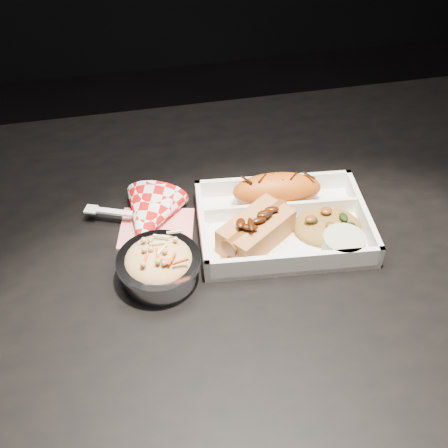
{
  "coord_description": "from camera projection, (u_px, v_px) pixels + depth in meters",
  "views": [
    {
      "loc": [
        -0.19,
        -0.57,
        1.34
      ],
      "look_at": [
        -0.07,
        -0.02,
        0.81
      ],
      "focal_mm": 45.0,
      "sensor_mm": 36.0,
      "label": 1
    }
  ],
  "objects": [
    {
      "name": "dining_table",
      "position": [
        265.0,
        279.0,
        0.9
      ],
      "size": [
        1.2,
        0.8,
        0.75
      ],
      "color": "black",
      "rests_on": "ground"
    },
    {
      "name": "food_tray",
      "position": [
        282.0,
        225.0,
        0.84
      ],
      "size": [
        0.27,
        0.2,
        0.04
      ],
      "rotation": [
        0.0,
        0.0,
        -0.1
      ],
      "color": "white",
      "rests_on": "dining_table"
    },
    {
      "name": "fried_pastry",
      "position": [
        277.0,
        190.0,
        0.87
      ],
      "size": [
        0.14,
        0.07,
        0.05
      ],
      "primitive_type": "ellipsoid",
      "rotation": [
        0.0,
        0.0,
        -0.1
      ],
      "color": "#C45513",
      "rests_on": "food_tray"
    },
    {
      "name": "hotdog",
      "position": [
        256.0,
        229.0,
        0.8
      ],
      "size": [
        0.12,
        0.11,
        0.06
      ],
      "rotation": [
        0.0,
        0.0,
        0.62
      ],
      "color": "#BA763F",
      "rests_on": "food_tray"
    },
    {
      "name": "fried_rice_mound",
      "position": [
        328.0,
        221.0,
        0.83
      ],
      "size": [
        0.11,
        0.09,
        0.03
      ],
      "primitive_type": "ellipsoid",
      "rotation": [
        0.0,
        0.0,
        -0.1
      ],
      "color": "olive",
      "rests_on": "food_tray"
    },
    {
      "name": "cupcake_liner",
      "position": [
        343.0,
        245.0,
        0.8
      ],
      "size": [
        0.06,
        0.06,
        0.03
      ],
      "primitive_type": "cylinder",
      "color": "#ABC393",
      "rests_on": "food_tray"
    },
    {
      "name": "foil_coleslaw_cup",
      "position": [
        159.0,
        264.0,
        0.76
      ],
      "size": [
        0.11,
        0.11,
        0.07
      ],
      "color": "silver",
      "rests_on": "dining_table"
    },
    {
      "name": "napkin_fork",
      "position": [
        149.0,
        218.0,
        0.85
      ],
      "size": [
        0.17,
        0.14,
        0.1
      ],
      "rotation": [
        0.0,
        0.0,
        -0.38
      ],
      "color": "red",
      "rests_on": "dining_table"
    }
  ]
}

